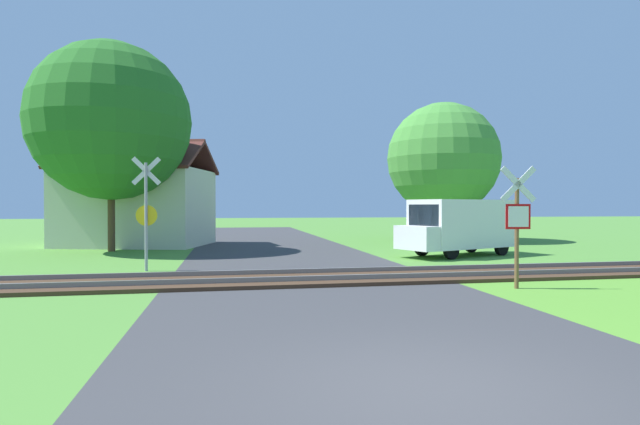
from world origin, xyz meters
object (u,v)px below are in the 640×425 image
stop_sign_near (517,220)px  tree_far (443,159)px  house (137,205)px  tree_left (111,121)px  crossing_sign_far (146,208)px  mail_truck (459,225)px

stop_sign_near → tree_far: bearing=-101.2°
house → tree_left: 4.98m
stop_sign_near → crossing_sign_far: bearing=-21.4°
crossing_sign_far → house: 10.76m
house → mail_truck: house is taller
house → tree_left: tree_left is taller
house → tree_far: bearing=15.8°
house → tree_far: 16.87m
house → mail_truck: (13.58, -7.97, -0.82)m
stop_sign_near → house: (-11.32, 15.64, 0.39)m
stop_sign_near → tree_far: (5.34, 15.96, 3.04)m
mail_truck → tree_far: bearing=-41.7°
tree_left → mail_truck: (14.09, -4.59, -4.45)m
stop_sign_near → crossing_sign_far: 10.57m
stop_sign_near → tree_left: bearing=-38.7°
house → tree_far: size_ratio=1.03×
stop_sign_near → crossing_sign_far: size_ratio=0.84×
stop_sign_near → tree_far: tree_far is taller
mail_truck → stop_sign_near: bearing=142.3°
tree_left → stop_sign_near: bearing=-46.0°
tree_far → tree_left: bearing=-167.8°
crossing_sign_far → house: house is taller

